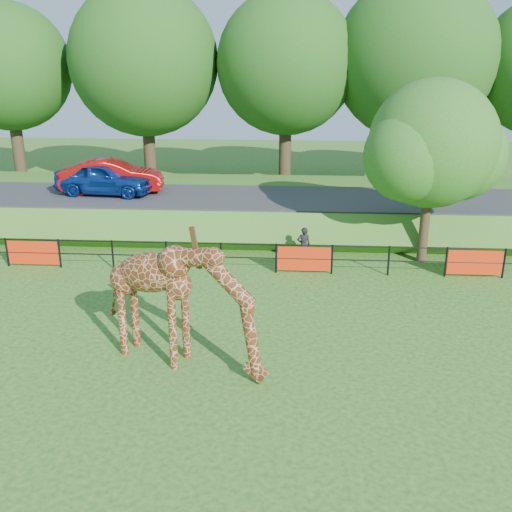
% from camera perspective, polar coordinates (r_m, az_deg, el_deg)
% --- Properties ---
extents(ground, '(90.00, 90.00, 0.00)m').
position_cam_1_polar(ground, '(13.73, -7.81, -13.19)').
color(ground, '#215314').
rests_on(ground, ground).
extents(giraffe, '(4.51, 2.48, 3.24)m').
position_cam_1_polar(giraffe, '(14.09, -7.31, -4.86)').
color(giraffe, '#562911').
rests_on(giraffe, ground).
extents(perimeter_fence, '(28.07, 0.10, 1.10)m').
position_cam_1_polar(perimeter_fence, '(20.66, -3.52, -0.10)').
color(perimeter_fence, black).
rests_on(perimeter_fence, ground).
extents(embankment, '(40.00, 9.00, 1.30)m').
position_cam_1_polar(embankment, '(27.79, -1.56, 5.11)').
color(embankment, '#215314').
rests_on(embankment, ground).
extents(road, '(40.00, 5.00, 0.12)m').
position_cam_1_polar(road, '(26.17, -1.89, 5.85)').
color(road, '#313134').
rests_on(road, embankment).
extents(car_blue, '(4.63, 2.28, 1.52)m').
position_cam_1_polar(car_blue, '(27.30, -14.90, 7.53)').
color(car_blue, '#133C9F').
rests_on(car_blue, road).
extents(car_red, '(4.85, 2.22, 1.54)m').
position_cam_1_polar(car_red, '(27.64, -14.21, 7.74)').
color(car_red, '#BB0D0D').
rests_on(car_red, road).
extents(visitor, '(0.56, 0.41, 1.41)m').
position_cam_1_polar(visitor, '(21.50, 4.79, 1.07)').
color(visitor, black).
rests_on(visitor, ground).
extents(tree_east, '(5.40, 4.71, 6.76)m').
position_cam_1_polar(tree_east, '(21.79, 17.42, 10.19)').
color(tree_east, '#362918').
rests_on(tree_east, ground).
extents(bg_tree_line, '(37.30, 8.80, 11.82)m').
position_cam_1_polar(bg_tree_line, '(33.38, 2.86, 18.74)').
color(bg_tree_line, '#362918').
rests_on(bg_tree_line, ground).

